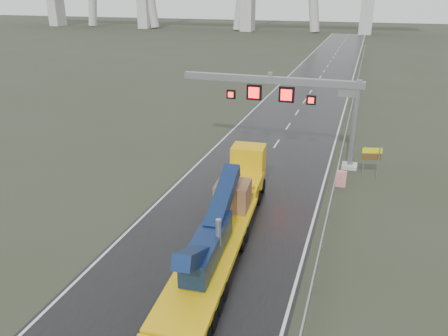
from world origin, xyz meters
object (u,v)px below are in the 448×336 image
(sign_gantry, at_px, (295,96))
(striped_barrier, at_px, (341,179))
(heavy_haul_truck, at_px, (229,209))
(exit_sign_pair, at_px, (372,157))

(sign_gantry, distance_m, striped_barrier, 7.76)
(heavy_haul_truck, distance_m, exit_sign_pair, 13.69)
(heavy_haul_truck, distance_m, striped_barrier, 10.74)
(sign_gantry, xyz_separation_m, exit_sign_pair, (6.36, -1.72, -3.85))
(exit_sign_pair, bearing_deg, striped_barrier, -146.30)
(exit_sign_pair, height_order, striped_barrier, exit_sign_pair)
(exit_sign_pair, relative_size, striped_barrier, 2.08)
(heavy_haul_truck, xyz_separation_m, exit_sign_pair, (7.92, 11.17, 0.19))
(exit_sign_pair, distance_m, striped_barrier, 3.23)
(heavy_haul_truck, bearing_deg, exit_sign_pair, 50.23)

